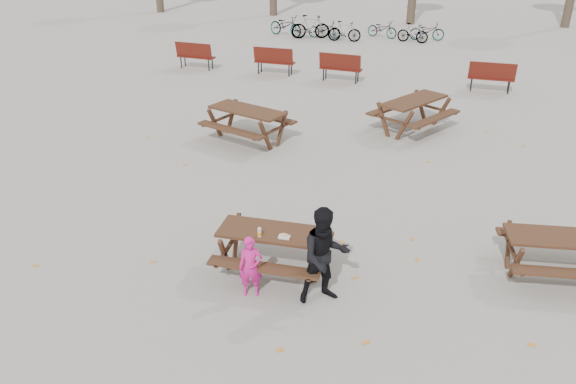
% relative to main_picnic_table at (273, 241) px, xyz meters
% --- Properties ---
extents(ground, '(80.00, 80.00, 0.00)m').
position_rel_main_picnic_table_xyz_m(ground, '(0.00, 0.00, -0.59)').
color(ground, gray).
rests_on(ground, ground).
extents(main_picnic_table, '(1.80, 1.45, 0.78)m').
position_rel_main_picnic_table_xyz_m(main_picnic_table, '(0.00, 0.00, 0.00)').
color(main_picnic_table, '#371E14').
rests_on(main_picnic_table, ground).
extents(food_tray, '(0.18, 0.11, 0.03)m').
position_rel_main_picnic_table_xyz_m(food_tray, '(0.23, -0.17, 0.21)').
color(food_tray, white).
rests_on(food_tray, main_picnic_table).
extents(bread_roll, '(0.14, 0.06, 0.05)m').
position_rel_main_picnic_table_xyz_m(bread_roll, '(0.23, -0.17, 0.25)').
color(bread_roll, tan).
rests_on(bread_roll, food_tray).
extents(soda_bottle, '(0.07, 0.07, 0.17)m').
position_rel_main_picnic_table_xyz_m(soda_bottle, '(-0.16, -0.23, 0.26)').
color(soda_bottle, silver).
rests_on(soda_bottle, main_picnic_table).
extents(child, '(0.43, 0.34, 1.02)m').
position_rel_main_picnic_table_xyz_m(child, '(-0.17, -0.72, -0.08)').
color(child, '#E01C86').
rests_on(child, ground).
extents(adult, '(0.97, 0.90, 1.59)m').
position_rel_main_picnic_table_xyz_m(adult, '(0.97, -0.57, 0.21)').
color(adult, black).
rests_on(adult, ground).
extents(picnic_table_east, '(1.90, 1.60, 0.76)m').
position_rel_main_picnic_table_xyz_m(picnic_table_east, '(4.58, 1.00, -0.21)').
color(picnic_table_east, '#371E14').
rests_on(picnic_table_east, ground).
extents(picnic_table_north, '(2.50, 2.28, 0.88)m').
position_rel_main_picnic_table_xyz_m(picnic_table_north, '(-2.25, 5.65, -0.15)').
color(picnic_table_north, '#371E14').
rests_on(picnic_table_north, ground).
extents(picnic_table_far, '(2.52, 2.64, 0.89)m').
position_rel_main_picnic_table_xyz_m(picnic_table_far, '(1.92, 7.53, -0.14)').
color(picnic_table_far, '#371E14').
rests_on(picnic_table_far, ground).
extents(park_bench_row, '(12.40, 1.14, 1.03)m').
position_rel_main_picnic_table_xyz_m(park_bench_row, '(-1.61, 12.28, -0.07)').
color(park_bench_row, maroon).
rests_on(park_bench_row, ground).
extents(bicycle_row, '(8.57, 2.16, 1.10)m').
position_rel_main_picnic_table_xyz_m(bicycle_row, '(-1.88, 19.69, -0.12)').
color(bicycle_row, black).
rests_on(bicycle_row, ground).
extents(fallen_leaves, '(11.00, 11.00, 0.01)m').
position_rel_main_picnic_table_xyz_m(fallen_leaves, '(0.50, 2.50, -0.58)').
color(fallen_leaves, orange).
rests_on(fallen_leaves, ground).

